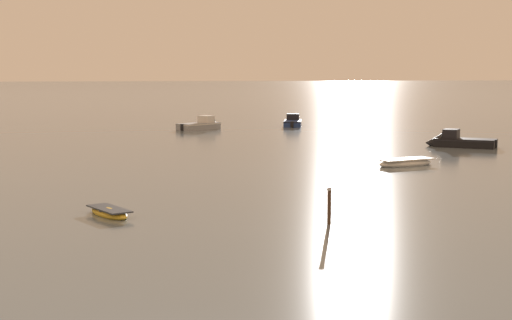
# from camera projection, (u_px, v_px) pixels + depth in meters

# --- Properties ---
(rowboat_moored_1) EXTENTS (4.47, 2.64, 0.67)m
(rowboat_moored_1) POSITION_uv_depth(u_px,v_px,m) (405.00, 163.00, 53.76)
(rowboat_moored_1) COLOR white
(rowboat_moored_1) RESTS_ON ground
(motorboat_moored_0) EXTENTS (3.11, 5.71, 2.06)m
(motorboat_moored_0) POSITION_uv_depth(u_px,v_px,m) (293.00, 123.00, 91.14)
(motorboat_moored_0) COLOR navy
(motorboat_moored_0) RESTS_ON ground
(motorboat_moored_1) EXTENTS (5.98, 4.97, 2.23)m
(motorboat_moored_1) POSITION_uv_depth(u_px,v_px,m) (454.00, 143.00, 66.61)
(motorboat_moored_1) COLOR black
(motorboat_moored_1) RESTS_ON ground
(motorboat_moored_3) EXTENTS (5.68, 5.18, 2.18)m
(motorboat_moored_3) POSITION_uv_depth(u_px,v_px,m) (204.00, 126.00, 86.16)
(motorboat_moored_3) COLOR gray
(motorboat_moored_3) RESTS_ON ground
(rowboat_moored_4) EXTENTS (2.27, 3.16, 0.48)m
(rowboat_moored_4) POSITION_uv_depth(u_px,v_px,m) (109.00, 213.00, 35.48)
(rowboat_moored_4) COLOR gold
(rowboat_moored_4) RESTS_ON ground
(mooring_post_right) EXTENTS (0.22, 0.22, 1.73)m
(mooring_post_right) POSITION_uv_depth(u_px,v_px,m) (329.00, 207.00, 33.41)
(mooring_post_right) COLOR #483323
(mooring_post_right) RESTS_ON ground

